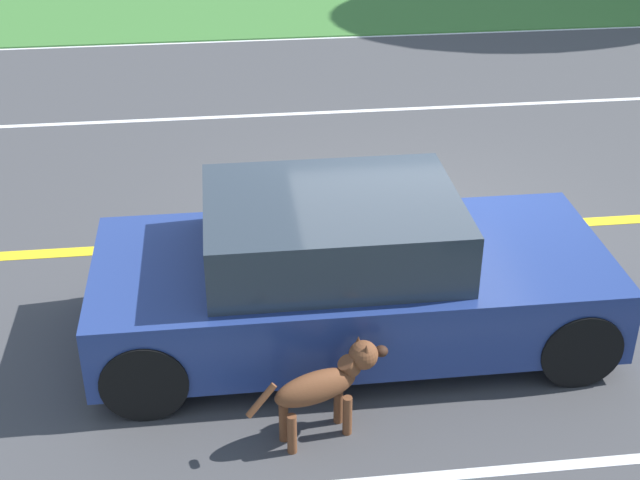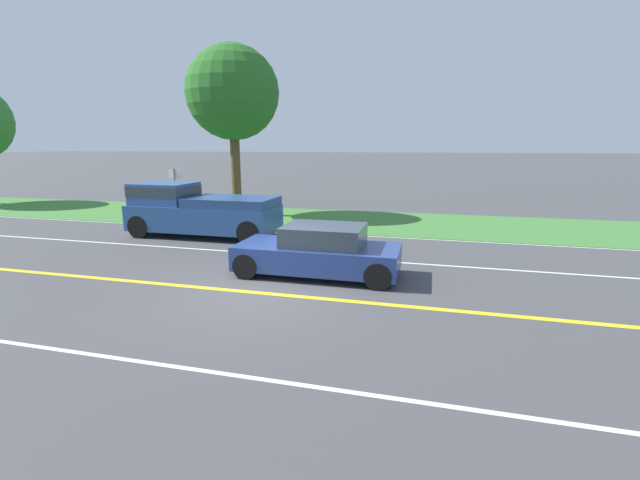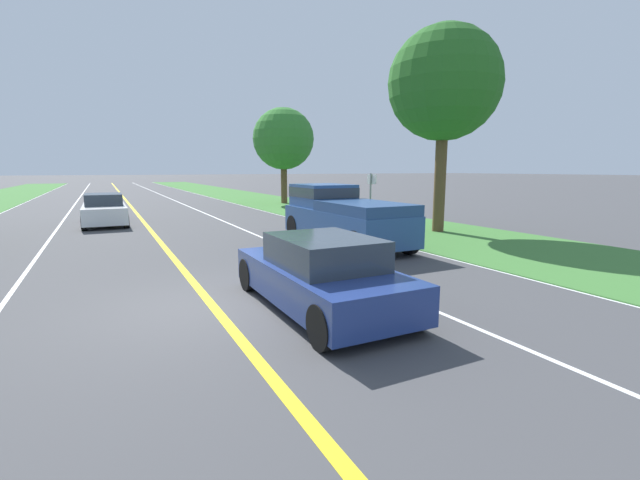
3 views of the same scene
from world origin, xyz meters
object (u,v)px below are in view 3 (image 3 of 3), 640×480
roadside_tree_right_near (444,85)px  street_sign (371,194)px  roadside_tree_right_far (283,139)px  ego_car (321,274)px  dog (386,280)px  pickup_truck (341,215)px  oncoming_car (104,210)px

roadside_tree_right_near → street_sign: 5.11m
roadside_tree_right_near → street_sign: (-1.81, 2.20, -4.24)m
roadside_tree_right_far → street_sign: size_ratio=2.94×
roadside_tree_right_near → ego_car: bearing=-143.2°
ego_car → roadside_tree_right_near: 11.89m
roadside_tree_right_near → roadside_tree_right_far: bearing=90.2°
dog → pickup_truck: pickup_truck is taller
dog → roadside_tree_right_far: 24.50m
roadside_tree_right_far → ego_car: bearing=-110.6°
pickup_truck → roadside_tree_right_near: size_ratio=0.70×
dog → roadside_tree_right_near: 11.31m
dog → ego_car: bearing=145.6°
ego_car → roadside_tree_right_far: roadside_tree_right_far is taller
roadside_tree_right_near → street_sign: size_ratio=3.39×
ego_car → roadside_tree_right_near: bearing=36.8°
roadside_tree_right_far → street_sign: 14.50m
oncoming_car → street_sign: bearing=147.0°
dog → oncoming_car: (-4.60, 15.57, 0.19)m
dog → oncoming_car: size_ratio=0.24×
roadside_tree_right_far → street_sign: (-1.74, -14.05, -3.17)m
roadside_tree_right_near → street_sign: roadside_tree_right_near is taller
dog → pickup_truck: size_ratio=0.20×
roadside_tree_right_near → roadside_tree_right_far: 16.29m
ego_car → oncoming_car: (-3.39, 15.25, 0.02)m
pickup_truck → roadside_tree_right_far: size_ratio=0.81×
oncoming_car → roadside_tree_right_near: (12.00, -8.82, 5.06)m
ego_car → roadside_tree_right_near: size_ratio=0.54×
street_sign → dog: bearing=-122.0°
oncoming_car → roadside_tree_right_near: bearing=143.7°
dog → oncoming_car: bearing=86.8°
dog → roadside_tree_right_far: roadside_tree_right_far is taller
ego_car → roadside_tree_right_near: roadside_tree_right_near is taller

